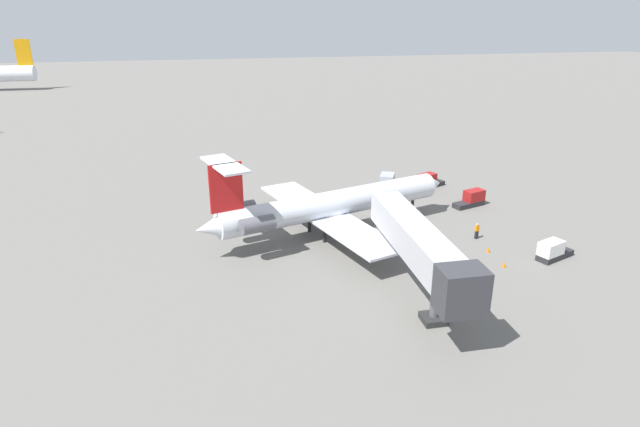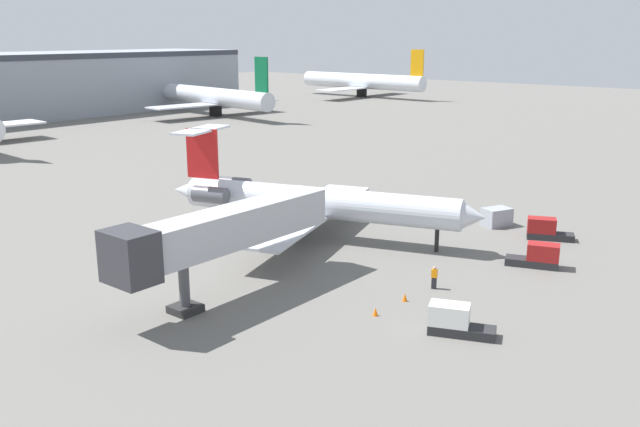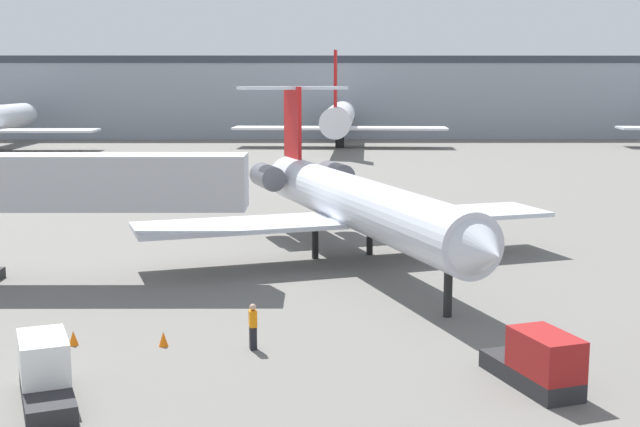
{
  "view_description": "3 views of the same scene",
  "coord_description": "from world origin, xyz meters",
  "views": [
    {
      "loc": [
        -51.74,
        11.61,
        22.72
      ],
      "look_at": [
        -0.15,
        1.11,
        2.46
      ],
      "focal_mm": 30.69,
      "sensor_mm": 36.0,
      "label": 1
    },
    {
      "loc": [
        -44.74,
        -36.84,
        17.6
      ],
      "look_at": [
        0.2,
        -0.53,
        2.33
      ],
      "focal_mm": 38.11,
      "sensor_mm": 36.0,
      "label": 2
    },
    {
      "loc": [
        -1.98,
        -43.41,
        9.58
      ],
      "look_at": [
        -1.68,
        -2.4,
        3.03
      ],
      "focal_mm": 46.61,
      "sensor_mm": 36.0,
      "label": 3
    }
  ],
  "objects": [
    {
      "name": "baggage_tug_trailing",
      "position": [
        -10.13,
        -19.34,
        0.84
      ],
      "size": [
        2.78,
        4.23,
        1.9
      ],
      "color": "#262628",
      "rests_on": "ground_plane"
    },
    {
      "name": "baggage_tug_spare",
      "position": [
        5.07,
        -18.5,
        0.84
      ],
      "size": [
        2.62,
        4.24,
        1.9
      ],
      "color": "#262628",
      "rests_on": "ground_plane"
    },
    {
      "name": "traffic_cone_mid",
      "position": [
        -10.82,
        -14.04,
        0.28
      ],
      "size": [
        0.36,
        0.36,
        0.55
      ],
      "color": "orange",
      "rests_on": "ground_plane"
    },
    {
      "name": "traffic_cone_far",
      "position": [
        -7.49,
        -14.18,
        0.28
      ],
      "size": [
        0.36,
        0.36,
        0.55
      ],
      "color": "orange",
      "rests_on": "ground_plane"
    },
    {
      "name": "regional_jet",
      "position": [
        -0.05,
        0.45,
        3.34
      ],
      "size": [
        23.03,
        28.48,
        9.24
      ],
      "color": "silver",
      "rests_on": "ground_plane"
    },
    {
      "name": "jet_bridge",
      "position": [
        -15.35,
        -4.07,
        4.76
      ],
      "size": [
        18.11,
        3.21,
        6.45
      ],
      "color": "#ADADB2",
      "rests_on": "ground_plane"
    },
    {
      "name": "terminal_building",
      "position": [
        0.0,
        107.57,
        6.88
      ],
      "size": [
        167.86,
        25.46,
        13.73
      ],
      "color": "#8C939E",
      "rests_on": "ground_plane"
    },
    {
      "name": "parked_airliner_centre",
      "position": [
        1.76,
        77.95,
        4.29
      ],
      "size": [
        31.42,
        37.2,
        13.38
      ],
      "color": "white",
      "rests_on": "ground_plane"
    },
    {
      "name": "ground_crew_marshaller",
      "position": [
        -4.19,
        -14.55,
        0.86
      ],
      "size": [
        0.34,
        0.45,
        1.69
      ],
      "color": "black",
      "rests_on": "ground_plane"
    },
    {
      "name": "ground_plane",
      "position": [
        0.0,
        0.0,
        -0.05
      ],
      "size": [
        400.0,
        400.0,
        0.1
      ],
      "primitive_type": "cube",
      "color": "#66635E"
    }
  ]
}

